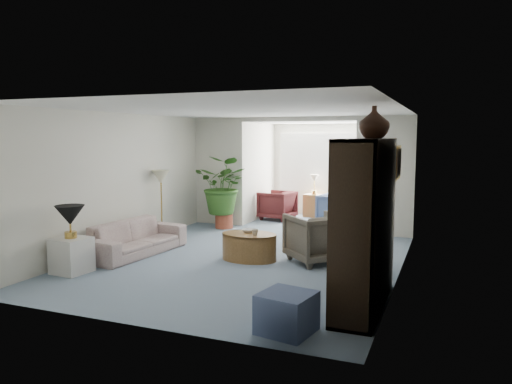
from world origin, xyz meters
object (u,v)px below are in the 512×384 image
at_px(floor_lamp, 161,177).
at_px(sunroom_chair_maroon, 277,205).
at_px(coffee_bowl, 249,231).
at_px(wingback_chair, 317,238).
at_px(ottoman, 287,313).
at_px(plant_pot, 224,221).
at_px(cabinet_urn, 374,122).
at_px(sunroom_chair_blue, 336,209).
at_px(table_lamp, 70,215).
at_px(sunroom_table, 314,206).
at_px(coffee_table, 249,247).
at_px(coffee_cup, 255,232).
at_px(end_table, 72,255).
at_px(side_table_dark, 362,243).
at_px(sofa, 136,238).
at_px(entertainment_cabinet, 365,224).
at_px(framed_picture, 398,163).

xyz_separation_m(floor_lamp, sunroom_chair_maroon, (1.48, 2.94, -0.89)).
relative_size(floor_lamp, sunroom_chair_maroon, 0.45).
distance_m(coffee_bowl, wingback_chair, 1.16).
height_order(ottoman, plant_pot, ottoman).
distance_m(cabinet_urn, sunroom_chair_blue, 5.61).
bearing_deg(table_lamp, sunroom_table, 72.25).
bearing_deg(plant_pot, floor_lamp, -117.77).
height_order(coffee_table, ottoman, coffee_table).
xyz_separation_m(floor_lamp, plant_pot, (0.74, 1.41, -1.09)).
distance_m(coffee_cup, wingback_chair, 1.02).
relative_size(end_table, sunroom_chair_maroon, 0.68).
bearing_deg(plant_pot, sunroom_table, 56.74).
xyz_separation_m(end_table, floor_lamp, (-0.17, 2.77, 0.98)).
relative_size(cabinet_urn, sunroom_chair_maroon, 0.52).
bearing_deg(sunroom_chair_blue, floor_lamp, 144.01).
bearing_deg(plant_pot, ottoman, -58.17).
xyz_separation_m(sunroom_chair_blue, sunroom_chair_maroon, (-1.50, 0.00, 0.01)).
distance_m(table_lamp, plant_pot, 4.28).
bearing_deg(cabinet_urn, floor_lamp, 155.12).
distance_m(plant_pot, sunroom_chair_blue, 2.72).
bearing_deg(end_table, plant_pot, 82.18).
xyz_separation_m(end_table, ottoman, (3.76, -0.95, -0.06)).
bearing_deg(coffee_table, sunroom_chair_blue, 81.36).
xyz_separation_m(end_table, table_lamp, (0.00, 0.00, 0.62)).
bearing_deg(side_table_dark, ottoman, -94.27).
xyz_separation_m(sofa, side_table_dark, (3.80, 0.97, 0.03)).
height_order(coffee_bowl, plant_pot, coffee_bowl).
height_order(coffee_table, sunroom_table, sunroom_table).
xyz_separation_m(entertainment_cabinet, cabinet_urn, (0.00, 0.50, 1.23)).
height_order(end_table, table_lamp, table_lamp).
bearing_deg(entertainment_cabinet, coffee_table, 144.18).
height_order(coffee_table, coffee_bowl, coffee_bowl).
bearing_deg(coffee_table, table_lamp, -142.02).
distance_m(sofa, wingback_chair, 3.18).
height_order(plant_pot, sunroom_table, sunroom_table).
xyz_separation_m(cabinet_urn, ottoman, (-0.62, -1.61, -2.04)).
bearing_deg(end_table, sunroom_chair_blue, 63.73).
bearing_deg(wingback_chair, coffee_table, -29.78).
bearing_deg(framed_picture, side_table_dark, 126.44).
xyz_separation_m(framed_picture, sunroom_chair_maroon, (-3.29, 4.21, -1.34)).
height_order(plant_pot, sunroom_chair_maroon, sunroom_chair_maroon).
xyz_separation_m(framed_picture, floor_lamp, (-4.78, 1.28, -0.45)).
xyz_separation_m(sofa, cabinet_urn, (4.18, -0.69, 1.96)).
relative_size(framed_picture, table_lamp, 1.14).
xyz_separation_m(framed_picture, cabinet_urn, (-0.23, -0.83, 0.55)).
bearing_deg(wingback_chair, sunroom_chair_maroon, -106.29).
bearing_deg(entertainment_cabinet, sunroom_chair_maroon, 118.93).
distance_m(floor_lamp, cabinet_urn, 5.11).
xyz_separation_m(framed_picture, coffee_cup, (-2.25, 0.13, -1.20)).
relative_size(coffee_table, side_table_dark, 1.49).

